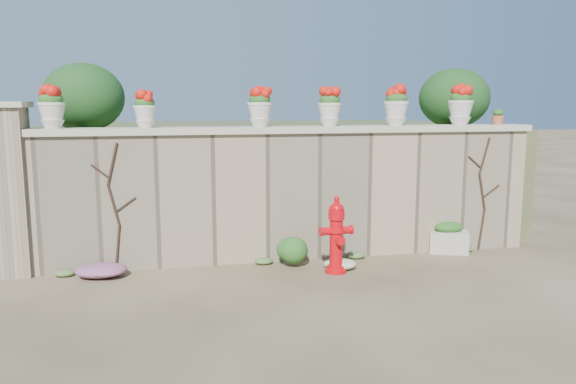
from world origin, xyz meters
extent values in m
plane|color=#4A3D25|center=(0.00, 0.00, 0.00)|extent=(80.00, 80.00, 0.00)
cube|color=gray|center=(0.00, 1.80, 1.00)|extent=(8.00, 0.40, 2.00)
cube|color=#B9B29C|center=(0.00, 1.80, 2.05)|extent=(8.10, 0.52, 0.10)
cube|color=gray|center=(-4.15, 1.80, 1.20)|extent=(0.60, 0.60, 2.40)
cube|color=#B9B29C|center=(-4.15, 1.80, 2.44)|extent=(0.72, 0.72, 0.08)
cube|color=#384C23|center=(0.00, 5.00, 1.00)|extent=(9.00, 6.00, 2.00)
ellipsoid|color=#143814|center=(-3.20, 3.00, 2.55)|extent=(1.30, 1.30, 1.10)
ellipsoid|color=#143814|center=(3.40, 3.00, 2.55)|extent=(1.30, 1.30, 1.10)
cylinder|color=black|center=(-2.66, 1.58, 0.35)|extent=(0.12, 0.04, 0.70)
cylinder|color=black|center=(-2.69, 1.58, 1.00)|extent=(0.17, 0.04, 0.61)
cylinder|color=black|center=(-2.67, 1.58, 1.60)|extent=(0.18, 0.04, 0.61)
cylinder|color=black|center=(-2.52, 1.58, 1.00)|extent=(0.30, 0.02, 0.22)
cylinder|color=black|center=(-2.85, 1.58, 1.50)|extent=(0.25, 0.02, 0.21)
cylinder|color=black|center=(3.24, 1.58, 0.35)|extent=(0.12, 0.04, 0.70)
cylinder|color=black|center=(3.22, 1.58, 1.00)|extent=(0.17, 0.04, 0.61)
cylinder|color=black|center=(3.23, 1.58, 1.60)|extent=(0.18, 0.04, 0.61)
cylinder|color=black|center=(3.38, 1.58, 1.00)|extent=(0.30, 0.02, 0.22)
cylinder|color=black|center=(3.05, 1.58, 1.50)|extent=(0.25, 0.02, 0.21)
cylinder|color=red|center=(0.46, 0.88, 0.03)|extent=(0.32, 0.32, 0.06)
cylinder|color=red|center=(0.46, 0.88, 0.45)|extent=(0.19, 0.19, 0.70)
cylinder|color=red|center=(0.46, 0.88, 0.62)|extent=(0.24, 0.24, 0.05)
cylinder|color=red|center=(0.46, 0.88, 0.86)|extent=(0.24, 0.24, 0.14)
ellipsoid|color=red|center=(0.46, 0.88, 0.98)|extent=(0.22, 0.22, 0.16)
cylinder|color=red|center=(0.46, 0.88, 1.07)|extent=(0.08, 0.08, 0.11)
cylinder|color=red|center=(0.30, 0.87, 0.62)|extent=(0.17, 0.12, 0.11)
cylinder|color=red|center=(0.62, 0.89, 0.62)|extent=(0.17, 0.12, 0.11)
cylinder|color=red|center=(0.47, 0.75, 0.51)|extent=(0.11, 0.12, 0.10)
cube|color=#B9B29C|center=(2.62, 1.54, 0.18)|extent=(0.71, 0.57, 0.36)
ellipsoid|color=#1E5119|center=(2.62, 1.54, 0.42)|extent=(0.55, 0.45, 0.19)
ellipsoid|color=#1E5119|center=(-0.04, 1.31, 0.29)|extent=(0.62, 0.55, 0.58)
ellipsoid|color=#BF26AC|center=(-2.77, 1.31, 0.12)|extent=(0.92, 0.61, 0.25)
ellipsoid|color=white|center=(0.58, 0.98, 0.10)|extent=(0.53, 0.42, 0.19)
ellipsoid|color=#1E5119|center=(-3.48, 1.80, 2.51)|extent=(0.33, 0.33, 0.20)
ellipsoid|color=red|center=(-3.48, 1.80, 2.59)|extent=(0.29, 0.29, 0.21)
ellipsoid|color=#1E5119|center=(-2.20, 1.80, 2.46)|extent=(0.29, 0.29, 0.17)
ellipsoid|color=red|center=(-2.20, 1.80, 2.53)|extent=(0.25, 0.25, 0.18)
ellipsoid|color=#1E5119|center=(-0.50, 1.80, 2.51)|extent=(0.33, 0.33, 0.20)
ellipsoid|color=red|center=(-0.50, 1.80, 2.59)|extent=(0.29, 0.29, 0.21)
ellipsoid|color=#1E5119|center=(0.61, 1.80, 2.50)|extent=(0.32, 0.32, 0.19)
ellipsoid|color=red|center=(0.61, 1.80, 2.58)|extent=(0.28, 0.28, 0.20)
ellipsoid|color=#1E5119|center=(1.73, 1.80, 2.53)|extent=(0.35, 0.35, 0.21)
ellipsoid|color=red|center=(1.73, 1.80, 2.62)|extent=(0.30, 0.30, 0.22)
ellipsoid|color=#1E5119|center=(2.87, 1.80, 2.55)|extent=(0.36, 0.36, 0.22)
ellipsoid|color=red|center=(2.87, 1.80, 2.64)|extent=(0.31, 0.31, 0.22)
ellipsoid|color=#1E5119|center=(3.57, 1.80, 2.29)|extent=(0.17, 0.17, 0.12)
camera|label=1|loc=(-1.92, -6.75, 2.46)|focal=35.00mm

